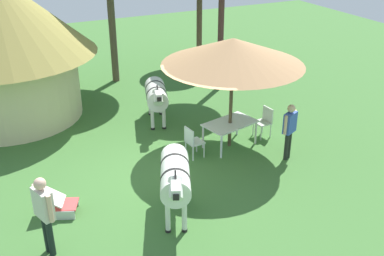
{
  "coord_description": "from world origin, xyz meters",
  "views": [
    {
      "loc": [
        -4.09,
        -9.82,
        6.38
      ],
      "look_at": [
        0.74,
        0.18,
        1.0
      ],
      "focal_mm": 43.51,
      "sensor_mm": 36.0,
      "label": 1
    }
  ],
  "objects_px": {
    "thatched_hut": "(0,39)",
    "guest_beside_umbrella": "(290,127)",
    "zebra_nearest_camera": "(156,95)",
    "striped_lounge_chair": "(60,203)",
    "shade_umbrella": "(233,52)",
    "zebra_by_umbrella": "(175,176)",
    "patio_dining_table": "(230,125)",
    "patio_chair_near_hut": "(265,120)",
    "patio_chair_near_lawn": "(192,140)",
    "standing_watcher": "(44,209)"
  },
  "relations": [
    {
      "from": "striped_lounge_chair",
      "to": "patio_chair_near_hut",
      "type": "bearing_deg",
      "value": 123.85
    },
    {
      "from": "patio_dining_table",
      "to": "striped_lounge_chair",
      "type": "bearing_deg",
      "value": -167.01
    },
    {
      "from": "thatched_hut",
      "to": "shade_umbrella",
      "type": "relative_size",
      "value": 1.51
    },
    {
      "from": "thatched_hut",
      "to": "zebra_nearest_camera",
      "type": "xyz_separation_m",
      "value": [
        4.11,
        -2.5,
        -1.67
      ]
    },
    {
      "from": "zebra_nearest_camera",
      "to": "striped_lounge_chair",
      "type": "bearing_deg",
      "value": 60.76
    },
    {
      "from": "shade_umbrella",
      "to": "zebra_by_umbrella",
      "type": "relative_size",
      "value": 1.76
    },
    {
      "from": "thatched_hut",
      "to": "patio_chair_near_lawn",
      "type": "distance_m",
      "value": 6.87
    },
    {
      "from": "patio_chair_near_lawn",
      "to": "standing_watcher",
      "type": "distance_m",
      "value": 4.9
    },
    {
      "from": "shade_umbrella",
      "to": "striped_lounge_chair",
      "type": "height_order",
      "value": "shade_umbrella"
    },
    {
      "from": "guest_beside_umbrella",
      "to": "zebra_by_umbrella",
      "type": "xyz_separation_m",
      "value": [
        -3.83,
        -1.06,
        0.06
      ]
    },
    {
      "from": "shade_umbrella",
      "to": "striped_lounge_chair",
      "type": "relative_size",
      "value": 4.09
    },
    {
      "from": "shade_umbrella",
      "to": "patio_dining_table",
      "type": "xyz_separation_m",
      "value": [
        0.0,
        -0.0,
        -2.17
      ]
    },
    {
      "from": "guest_beside_umbrella",
      "to": "striped_lounge_chair",
      "type": "xyz_separation_m",
      "value": [
        -6.16,
        0.16,
        -0.71
      ]
    },
    {
      "from": "standing_watcher",
      "to": "zebra_by_umbrella",
      "type": "distance_m",
      "value": 2.79
    },
    {
      "from": "shade_umbrella",
      "to": "patio_chair_near_lawn",
      "type": "height_order",
      "value": "shade_umbrella"
    },
    {
      "from": "shade_umbrella",
      "to": "standing_watcher",
      "type": "distance_m",
      "value": 6.33
    },
    {
      "from": "thatched_hut",
      "to": "patio_dining_table",
      "type": "height_order",
      "value": "thatched_hut"
    },
    {
      "from": "thatched_hut",
      "to": "zebra_by_umbrella",
      "type": "height_order",
      "value": "thatched_hut"
    },
    {
      "from": "thatched_hut",
      "to": "guest_beside_umbrella",
      "type": "relative_size",
      "value": 3.64
    },
    {
      "from": "shade_umbrella",
      "to": "zebra_by_umbrella",
      "type": "height_order",
      "value": "shade_umbrella"
    },
    {
      "from": "shade_umbrella",
      "to": "standing_watcher",
      "type": "bearing_deg",
      "value": -156.24
    },
    {
      "from": "patio_chair_near_lawn",
      "to": "guest_beside_umbrella",
      "type": "bearing_deg",
      "value": 56.49
    },
    {
      "from": "guest_beside_umbrella",
      "to": "zebra_nearest_camera",
      "type": "relative_size",
      "value": 0.77
    },
    {
      "from": "thatched_hut",
      "to": "zebra_nearest_camera",
      "type": "height_order",
      "value": "thatched_hut"
    },
    {
      "from": "striped_lounge_chair",
      "to": "thatched_hut",
      "type": "bearing_deg",
      "value": -154.75
    },
    {
      "from": "thatched_hut",
      "to": "standing_watcher",
      "type": "height_order",
      "value": "thatched_hut"
    },
    {
      "from": "zebra_nearest_camera",
      "to": "patio_dining_table",
      "type": "bearing_deg",
      "value": 135.52
    },
    {
      "from": "thatched_hut",
      "to": "striped_lounge_chair",
      "type": "bearing_deg",
      "value": -87.13
    },
    {
      "from": "thatched_hut",
      "to": "shade_umbrella",
      "type": "height_order",
      "value": "thatched_hut"
    },
    {
      "from": "patio_chair_near_hut",
      "to": "standing_watcher",
      "type": "height_order",
      "value": "standing_watcher"
    },
    {
      "from": "patio_chair_near_lawn",
      "to": "zebra_nearest_camera",
      "type": "height_order",
      "value": "zebra_nearest_camera"
    },
    {
      "from": "thatched_hut",
      "to": "patio_dining_table",
      "type": "xyz_separation_m",
      "value": [
        5.4,
        -4.92,
        -1.96
      ]
    },
    {
      "from": "standing_watcher",
      "to": "zebra_nearest_camera",
      "type": "height_order",
      "value": "standing_watcher"
    },
    {
      "from": "zebra_by_umbrella",
      "to": "shade_umbrella",
      "type": "bearing_deg",
      "value": -116.15
    },
    {
      "from": "patio_dining_table",
      "to": "striped_lounge_chair",
      "type": "distance_m",
      "value": 5.25
    },
    {
      "from": "thatched_hut",
      "to": "patio_chair_near_lawn",
      "type": "xyz_separation_m",
      "value": [
        4.13,
        -5.07,
        -2.1
      ]
    },
    {
      "from": "patio_dining_table",
      "to": "zebra_by_umbrella",
      "type": "height_order",
      "value": "zebra_by_umbrella"
    },
    {
      "from": "patio_dining_table",
      "to": "patio_chair_near_hut",
      "type": "distance_m",
      "value": 1.29
    },
    {
      "from": "shade_umbrella",
      "to": "patio_dining_table",
      "type": "relative_size",
      "value": 2.35
    },
    {
      "from": "thatched_hut",
      "to": "guest_beside_umbrella",
      "type": "bearing_deg",
      "value": -44.06
    },
    {
      "from": "patio_chair_near_hut",
      "to": "striped_lounge_chair",
      "type": "bearing_deg",
      "value": 96.26
    },
    {
      "from": "patio_dining_table",
      "to": "zebra_nearest_camera",
      "type": "height_order",
      "value": "zebra_nearest_camera"
    },
    {
      "from": "thatched_hut",
      "to": "standing_watcher",
      "type": "xyz_separation_m",
      "value": [
        -0.16,
        -7.37,
        -1.56
      ]
    },
    {
      "from": "guest_beside_umbrella",
      "to": "striped_lounge_chair",
      "type": "bearing_deg",
      "value": -26.84
    },
    {
      "from": "guest_beside_umbrella",
      "to": "standing_watcher",
      "type": "relative_size",
      "value": 0.91
    },
    {
      "from": "patio_dining_table",
      "to": "zebra_by_umbrella",
      "type": "bearing_deg",
      "value": -139.14
    },
    {
      "from": "thatched_hut",
      "to": "zebra_by_umbrella",
      "type": "relative_size",
      "value": 2.65
    },
    {
      "from": "patio_chair_near_lawn",
      "to": "zebra_nearest_camera",
      "type": "relative_size",
      "value": 0.43
    },
    {
      "from": "zebra_by_umbrella",
      "to": "patio_dining_table",
      "type": "bearing_deg",
      "value": -116.15
    },
    {
      "from": "patio_dining_table",
      "to": "patio_chair_near_lawn",
      "type": "xyz_separation_m",
      "value": [
        -1.27,
        -0.14,
        -0.14
      ]
    }
  ]
}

